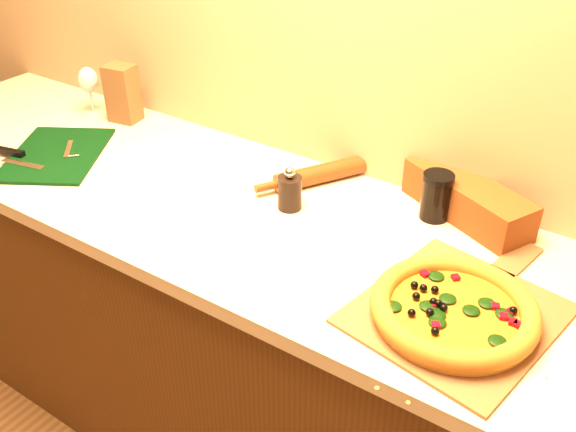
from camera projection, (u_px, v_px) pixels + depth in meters
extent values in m
plane|color=#9E8460|center=(352.00, 10.00, 1.60)|extent=(4.00, 0.00, 4.00)
cube|color=#4A2C0F|center=(281.00, 355.00, 1.86)|extent=(2.80, 0.65, 0.86)
cube|color=beige|center=(280.00, 227.00, 1.62)|extent=(2.84, 0.68, 0.04)
cube|color=brown|center=(456.00, 314.00, 1.31)|extent=(0.42, 0.45, 0.01)
cube|color=brown|center=(516.00, 260.00, 1.46)|extent=(0.09, 0.17, 0.01)
cylinder|color=gold|center=(453.00, 315.00, 1.29)|extent=(0.32, 0.32, 0.02)
cylinder|color=orange|center=(454.00, 311.00, 1.28)|extent=(0.27, 0.27, 0.01)
torus|color=brown|center=(454.00, 308.00, 1.28)|extent=(0.34, 0.34, 0.04)
ellipsoid|color=black|center=(484.00, 309.00, 1.27)|extent=(0.04, 0.04, 0.01)
sphere|color=black|center=(432.00, 304.00, 1.28)|extent=(0.02, 0.02, 0.02)
cube|color=maroon|center=(454.00, 325.00, 1.23)|extent=(0.02, 0.02, 0.01)
cube|color=black|center=(57.00, 154.00, 1.90)|extent=(0.40, 0.44, 0.01)
cube|color=silver|center=(69.00, 149.00, 1.91)|extent=(0.09, 0.09, 0.01)
cylinder|color=silver|center=(72.00, 156.00, 1.88)|extent=(0.03, 0.03, 0.01)
cube|color=silver|center=(23.00, 164.00, 1.84)|extent=(0.14, 0.05, 0.00)
cube|color=black|center=(11.00, 152.00, 1.89)|extent=(0.09, 0.04, 0.02)
cylinder|color=black|center=(290.00, 193.00, 1.64)|extent=(0.06, 0.06, 0.09)
sphere|color=silver|center=(290.00, 172.00, 1.61)|extent=(0.03, 0.03, 0.03)
cylinder|color=#602610|center=(320.00, 174.00, 1.76)|extent=(0.18, 0.26, 0.05)
cylinder|color=#602610|center=(371.00, 162.00, 1.82)|extent=(0.05, 0.06, 0.02)
cylinder|color=#602610|center=(266.00, 187.00, 1.70)|extent=(0.05, 0.06, 0.02)
cube|color=brown|center=(467.00, 199.00, 1.60)|extent=(0.37, 0.26, 0.10)
cylinder|color=silver|center=(94.00, 113.00, 2.17)|extent=(0.06, 0.06, 0.00)
cylinder|color=silver|center=(92.00, 102.00, 2.15)|extent=(0.01, 0.01, 0.07)
ellipsoid|color=silver|center=(88.00, 80.00, 2.11)|extent=(0.07, 0.07, 0.09)
cube|color=brown|center=(123.00, 93.00, 2.08)|extent=(0.10, 0.09, 0.19)
cylinder|color=black|center=(436.00, 199.00, 1.59)|extent=(0.07, 0.07, 0.11)
cylinder|color=black|center=(439.00, 177.00, 1.56)|extent=(0.08, 0.08, 0.01)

